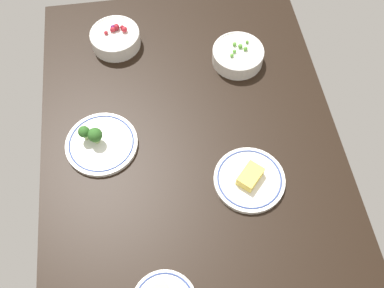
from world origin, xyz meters
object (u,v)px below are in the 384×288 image
bowl_peas (238,55)px  plate_broccoli (100,142)px  bowl_berries (115,38)px  plate_cheese (249,179)px

bowl_peas → plate_broccoli: 56.05cm
bowl_peas → bowl_berries: (13.80, 41.58, 0.21)cm
bowl_peas → bowl_berries: 43.81cm
plate_broccoli → bowl_berries: 41.87cm
bowl_peas → plate_broccoli: bearing=119.3°
plate_broccoli → plate_cheese: bearing=-113.5°
plate_cheese → bowl_berries: bowl_berries is taller
bowl_peas → plate_cheese: bowl_peas is taller
bowl_peas → bowl_berries: bowl_berries is taller
plate_broccoli → bowl_berries: size_ratio=1.29×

